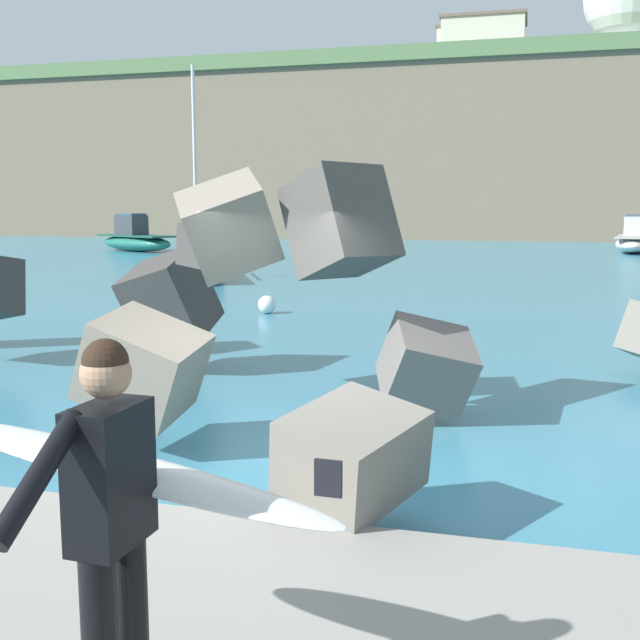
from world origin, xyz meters
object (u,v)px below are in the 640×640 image
object	(u,v)px
radar_dome	(628,9)
station_building_west	(466,59)
boat_mid_left	(635,240)
surfer_with_board	(119,502)
mooring_buoy_inner	(267,305)
boat_near_right	(197,267)
boat_near_centre	(135,239)
station_building_central	(483,51)

from	to	relation	value
radar_dome	station_building_west	size ratio (longest dim) A/B	1.71
boat_mid_left	station_building_west	size ratio (longest dim) A/B	0.98
surfer_with_board	mooring_buoy_inner	size ratio (longest dim) A/B	4.79
boat_near_right	radar_dome	distance (m)	63.55
boat_near_right	surfer_with_board	bearing A→B (deg)	-66.74
mooring_buoy_inner	boat_mid_left	bearing A→B (deg)	68.17
boat_near_centre	radar_dome	world-z (taller)	radar_dome
station_building_west	station_building_central	bearing A→B (deg)	-68.58
surfer_with_board	boat_near_centre	size ratio (longest dim) A/B	0.32
mooring_buoy_inner	station_building_central	size ratio (longest dim) A/B	0.05
surfer_with_board	station_building_central	xyz separation A→B (m)	(-3.26, 79.23, 16.98)
boat_mid_left	radar_dome	world-z (taller)	radar_dome
mooring_buoy_inner	station_building_west	bearing A→B (deg)	90.80
boat_near_centre	boat_mid_left	world-z (taller)	boat_near_centre
surfer_with_board	station_building_west	distance (m)	86.45
boat_mid_left	mooring_buoy_inner	size ratio (longest dim) A/B	14.90
boat_mid_left	station_building_west	bearing A→B (deg)	108.23
boat_near_centre	station_building_central	bearing A→B (deg)	66.55
mooring_buoy_inner	station_building_west	size ratio (longest dim) A/B	0.07
boat_mid_left	station_building_central	bearing A→B (deg)	107.72
surfer_with_board	boat_mid_left	distance (m)	45.54
boat_near_right	mooring_buoy_inner	distance (m)	9.55
boat_mid_left	radar_dome	distance (m)	40.17
boat_near_centre	station_building_west	world-z (taller)	station_building_west
boat_near_centre	radar_dome	distance (m)	55.11
boat_near_centre	surfer_with_board	bearing A→B (deg)	-61.66
boat_near_right	mooring_buoy_inner	xyz separation A→B (m)	(5.35, -7.92, -0.22)
boat_near_right	boat_mid_left	world-z (taller)	boat_near_right
surfer_with_board	mooring_buoy_inner	world-z (taller)	surfer_with_board
boat_near_centre	boat_mid_left	distance (m)	29.24
mooring_buoy_inner	radar_dome	bearing A→B (deg)	77.24
mooring_buoy_inner	station_building_central	bearing A→B (deg)	89.01
boat_near_centre	station_building_west	size ratio (longest dim) A/B	0.98
boat_near_right	mooring_buoy_inner	world-z (taller)	boat_near_right
boat_mid_left	mooring_buoy_inner	bearing A→B (deg)	-111.83
station_building_central	station_building_west	bearing A→B (deg)	111.42
station_building_west	boat_near_right	bearing A→B (deg)	-94.04
mooring_buoy_inner	station_building_west	world-z (taller)	station_building_west
boat_mid_left	mooring_buoy_inner	distance (m)	32.52
boat_near_centre	station_building_west	distance (m)	51.60
surfer_with_board	station_building_central	world-z (taller)	station_building_central
surfer_with_board	station_building_west	size ratio (longest dim) A/B	0.32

